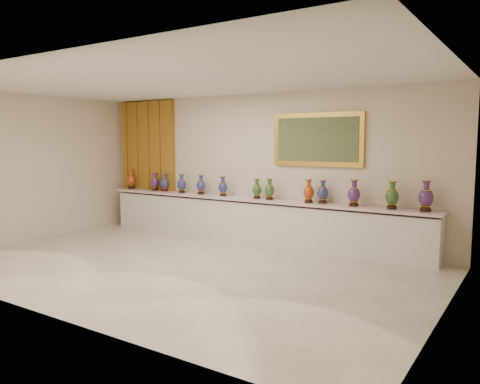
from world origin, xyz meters
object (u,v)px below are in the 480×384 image
object	(u,v)px
counter	(252,221)
vase_2	(164,183)
vase_0	(131,180)
vase_1	(155,183)

from	to	relation	value
counter	vase_2	size ratio (longest dim) A/B	17.58
counter	vase_0	bearing A→B (deg)	179.97
vase_0	vase_2	xyz separation A→B (m)	(1.07, -0.00, -0.02)
vase_2	counter	bearing A→B (deg)	0.00
vase_2	vase_0	bearing A→B (deg)	179.89
counter	vase_2	xyz separation A→B (m)	(-2.36, -0.00, 0.65)
counter	vase_2	distance (m)	2.45
vase_1	vase_2	size ratio (longest dim) A/B	1.01
counter	vase_0	world-z (taller)	vase_0
vase_1	counter	bearing A→B (deg)	-0.04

